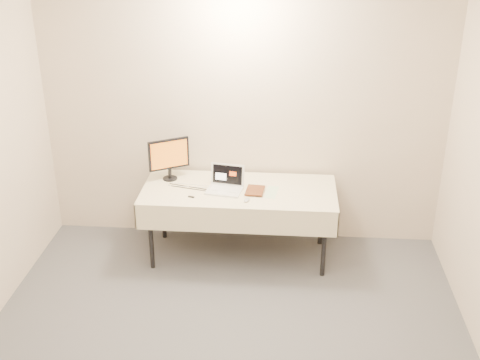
# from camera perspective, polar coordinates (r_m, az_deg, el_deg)

# --- Properties ---
(back_wall) EXTENTS (4.00, 0.10, 2.70)m
(back_wall) POSITION_cam_1_polar(r_m,az_deg,el_deg) (5.96, 0.27, 6.34)
(back_wall) COLOR beige
(back_wall) RESTS_ON ground
(table) EXTENTS (1.86, 0.81, 0.74)m
(table) POSITION_cam_1_polar(r_m,az_deg,el_deg) (5.79, -0.09, -1.42)
(table) COLOR black
(table) RESTS_ON ground
(laptop) EXTENTS (0.37, 0.31, 0.23)m
(laptop) POSITION_cam_1_polar(r_m,az_deg,el_deg) (5.74, -1.38, -0.38)
(laptop) COLOR white
(laptop) RESTS_ON table
(monitor) EXTENTS (0.37, 0.22, 0.42)m
(monitor) POSITION_cam_1_polar(r_m,az_deg,el_deg) (5.92, -6.76, 2.27)
(monitor) COLOR black
(monitor) RESTS_ON table
(book) EXTENTS (0.17, 0.04, 0.23)m
(book) POSITION_cam_1_polar(r_m,az_deg,el_deg) (5.68, 0.59, -0.02)
(book) COLOR brown
(book) RESTS_ON table
(alarm_clock) EXTENTS (0.11, 0.05, 0.05)m
(alarm_clock) POSITION_cam_1_polar(r_m,az_deg,el_deg) (6.04, -1.14, 0.63)
(alarm_clock) COLOR black
(alarm_clock) RESTS_ON table
(clicker) EXTENTS (0.07, 0.10, 0.02)m
(clicker) POSITION_cam_1_polar(r_m,az_deg,el_deg) (5.54, 0.65, -1.89)
(clicker) COLOR #B5B5B7
(clicker) RESTS_ON table
(paper_form) EXTENTS (0.14, 0.28, 0.00)m
(paper_form) POSITION_cam_1_polar(r_m,az_deg,el_deg) (5.71, 3.00, -1.17)
(paper_form) COLOR #B8DBAE
(paper_form) RESTS_ON table
(usb_dongle) EXTENTS (0.06, 0.04, 0.01)m
(usb_dongle) POSITION_cam_1_polar(r_m,az_deg,el_deg) (5.62, -4.65, -1.60)
(usb_dongle) COLOR black
(usb_dongle) RESTS_ON table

